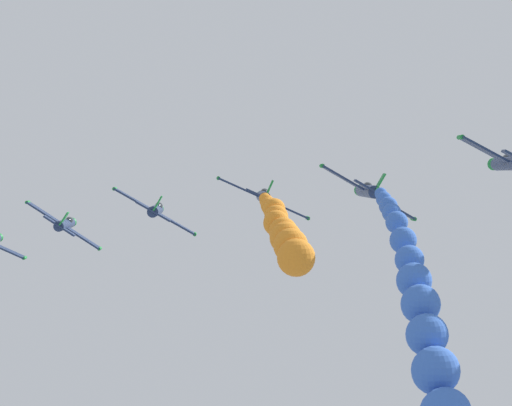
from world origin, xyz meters
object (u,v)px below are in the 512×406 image
Objects in this scene: airplane_right_inner at (156,210)px; airplane_left_outer at (263,197)px; airplane_trailing at (511,163)px; airplane_left_inner at (65,224)px; airplane_right_outer at (368,191)px.

airplane_left_outer is at bearing -33.59° from airplane_right_inner.
airplane_trailing is (19.02, -17.14, 3.02)m from airplane_left_outer.
airplane_trailing reaches higher than airplane_left_outer.
airplane_left_outer is 25.78m from airplane_trailing.
airplane_trailing reaches higher than airplane_left_inner.
airplane_right_outer is at bearing 138.73° from airplane_trailing.
airplane_right_outer reaches higher than airplane_left_inner.
airplane_left_inner is at bearing 140.99° from airplane_right_outer.
airplane_right_outer is at bearing -38.10° from airplane_right_inner.
airplane_right_inner is 12.81m from airplane_left_outer.
airplane_right_outer is (8.81, -8.18, 0.68)m from airplane_left_outer.
airplane_right_inner is (10.38, -8.91, 1.81)m from airplane_left_inner.
airplane_right_inner is at bearing -40.66° from airplane_left_inner.
airplane_right_outer is (29.79, -24.13, 3.99)m from airplane_left_inner.
airplane_right_outer is 1.00× the size of airplane_trailing.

